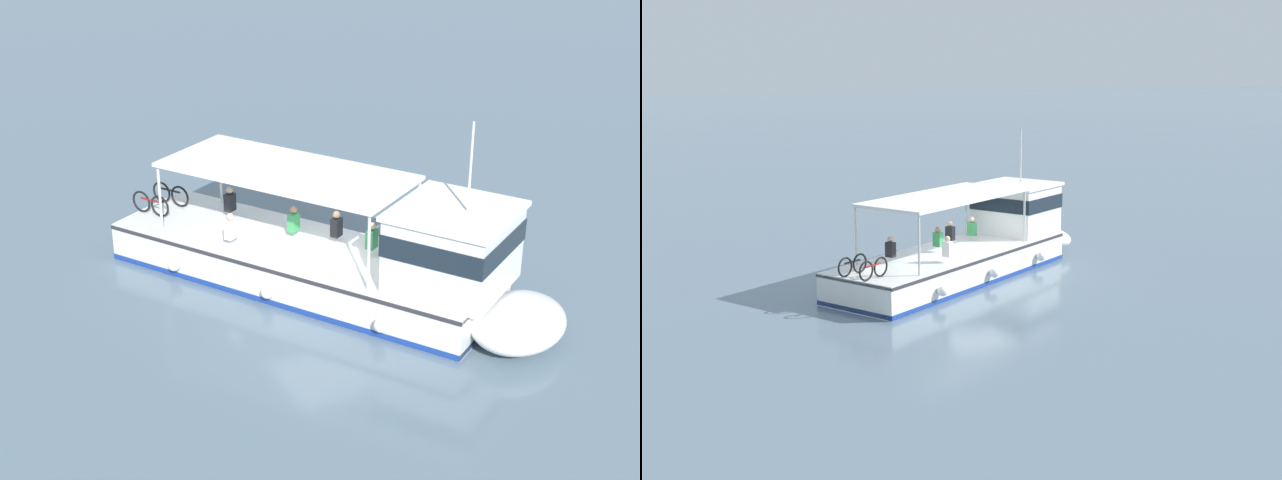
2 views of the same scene
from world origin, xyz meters
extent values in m
plane|color=slate|center=(0.00, 0.00, 0.00)|extent=(400.00, 400.00, 0.00)
cube|color=white|center=(1.06, 0.14, 0.55)|extent=(10.95, 8.19, 1.10)
ellipsoid|color=white|center=(-4.30, -2.97, 0.55)|extent=(3.38, 3.65, 1.01)
cube|color=navy|center=(1.06, 0.14, 0.10)|extent=(10.97, 8.23, 0.16)
cube|color=#2D2D33|center=(1.06, 0.14, 1.02)|extent=(10.98, 8.24, 0.10)
cube|color=white|center=(-2.74, -2.07, 2.05)|extent=(3.61, 3.66, 1.90)
cube|color=#19232D|center=(-2.74, -2.07, 2.38)|extent=(3.68, 3.73, 0.56)
cube|color=white|center=(-2.74, -2.07, 3.06)|extent=(3.83, 3.88, 0.12)
cube|color=white|center=(1.45, 0.37, 3.15)|extent=(7.27, 5.91, 0.10)
cylinder|color=silver|center=(-0.67, -2.44, 2.10)|extent=(0.08, 0.08, 2.00)
cylinder|color=silver|center=(-2.04, -0.09, 2.10)|extent=(0.08, 0.08, 2.00)
cylinder|color=silver|center=(4.95, 0.82, 2.10)|extent=(0.08, 0.08, 2.00)
cylinder|color=silver|center=(3.58, 3.18, 2.10)|extent=(0.08, 0.08, 2.00)
cylinder|color=silver|center=(-3.00, -2.22, 4.22)|extent=(0.06, 0.06, 2.20)
sphere|color=white|center=(-2.77, -0.03, 0.50)|extent=(0.36, 0.36, 0.36)
sphere|color=white|center=(0.08, 1.63, 0.50)|extent=(0.36, 0.36, 0.36)
sphere|color=white|center=(2.76, 3.19, 0.50)|extent=(0.36, 0.36, 0.36)
torus|color=black|center=(5.22, 2.04, 1.43)|extent=(0.60, 0.38, 0.66)
torus|color=black|center=(5.83, 2.39, 1.43)|extent=(0.60, 0.38, 0.66)
cylinder|color=#232328|center=(5.53, 2.21, 1.55)|extent=(0.64, 0.40, 0.06)
torus|color=black|center=(4.77, 2.82, 1.43)|extent=(0.60, 0.38, 0.66)
torus|color=black|center=(5.38, 3.17, 1.43)|extent=(0.60, 0.38, 0.66)
cylinder|color=maroon|center=(5.07, 2.99, 1.55)|extent=(0.64, 0.40, 0.06)
cube|color=black|center=(3.79, 1.03, 1.56)|extent=(0.35, 0.39, 0.52)
sphere|color=tan|center=(3.79, 1.03, 1.93)|extent=(0.20, 0.20, 0.20)
cube|color=white|center=(1.99, 1.80, 1.56)|extent=(0.35, 0.39, 0.52)
sphere|color=beige|center=(1.99, 1.80, 1.93)|extent=(0.20, 0.20, 0.20)
cube|color=#338C4C|center=(1.62, 0.08, 1.56)|extent=(0.35, 0.39, 0.52)
sphere|color=#9E7051|center=(1.62, 0.08, 1.93)|extent=(0.20, 0.20, 0.20)
cube|color=black|center=(0.75, -0.78, 1.56)|extent=(0.35, 0.39, 0.52)
sphere|color=tan|center=(0.75, -0.78, 1.93)|extent=(0.20, 0.20, 0.20)
cube|color=#338C4C|center=(-0.36, -1.22, 1.56)|extent=(0.35, 0.39, 0.52)
sphere|color=tan|center=(-0.36, -1.22, 1.93)|extent=(0.20, 0.20, 0.20)
camera|label=1|loc=(-18.92, 10.38, 11.42)|focal=51.31mm
camera|label=2|loc=(13.56, 28.51, 7.85)|focal=48.51mm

